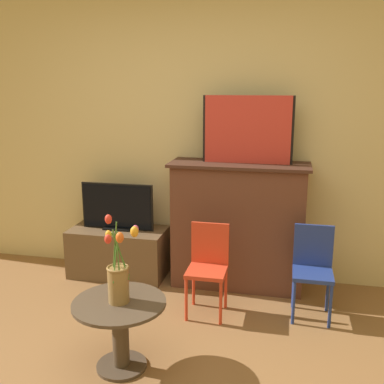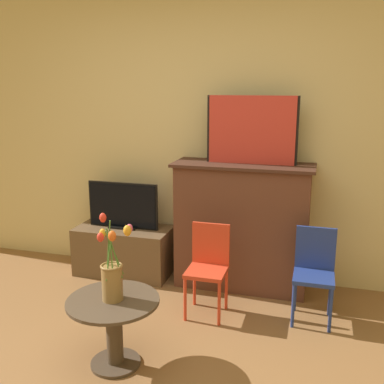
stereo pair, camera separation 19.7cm
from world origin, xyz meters
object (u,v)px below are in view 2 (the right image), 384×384
painting (252,130)px  tv_monitor (123,206)px  chair_red (208,263)px  vase_tulips (112,274)px  chair_blue (314,268)px

painting → tv_monitor: (-1.15, -0.04, -0.72)m
chair_red → vase_tulips: vase_tulips is taller
chair_red → chair_blue: size_ratio=1.00×
chair_red → vase_tulips: 0.94m
painting → vase_tulips: bearing=-114.0°
painting → chair_blue: painting is taller
painting → tv_monitor: bearing=-178.2°
chair_red → chair_blue: same height
chair_red → tv_monitor: bearing=151.3°
chair_blue → chair_red: bearing=-171.1°
painting → vase_tulips: 1.69m
tv_monitor → chair_red: size_ratio=0.96×
tv_monitor → chair_blue: 1.78m
painting → chair_blue: (0.56, -0.43, -0.97)m
painting → chair_blue: 1.20m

